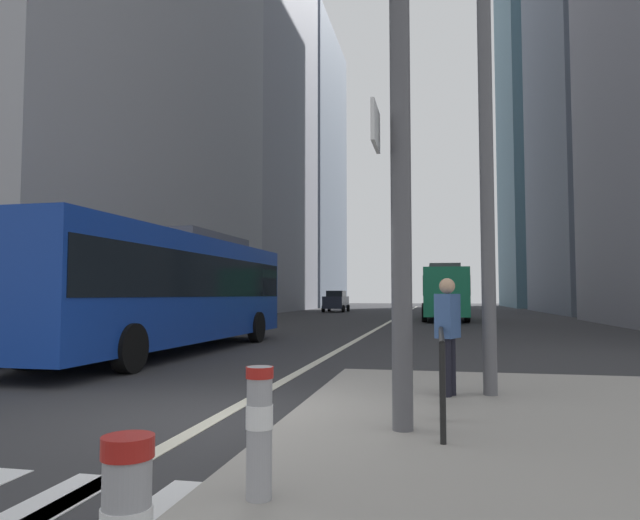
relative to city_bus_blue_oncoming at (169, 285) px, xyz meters
The scene contains 15 objects.
ground_plane 13.41m from the city_bus_blue_oncoming, 70.63° to the left, with size 160.00×160.00×0.00m, color #303033.
lane_centre_line 23.04m from the city_bus_blue_oncoming, 78.93° to the left, with size 0.20×80.00×0.01m, color beige.
office_tower_left_mid 46.98m from the city_bus_blue_oncoming, 106.91° to the left, with size 10.64×23.13×53.41m, color gray.
office_tower_left_far 65.65m from the city_bus_blue_oncoming, 100.54° to the left, with size 10.27×20.39×38.03m, color slate.
office_tower_right_far 72.04m from the city_bus_blue_oncoming, 71.43° to the left, with size 10.89×19.39×55.45m, color slate.
city_bus_blue_oncoming is the anchor object (origin of this frame).
sedan_white_oncoming 3.98m from the city_bus_blue_oncoming, 140.76° to the right, with size 2.15×4.36×1.94m.
city_bus_red_receding 23.97m from the city_bus_blue_oncoming, 71.73° to the left, with size 2.89×11.03×3.40m.
car_oncoming_mid 37.67m from the city_bus_blue_oncoming, 93.06° to the left, with size 2.04×4.19×1.94m.
car_receding_near 50.12m from the city_bus_blue_oncoming, 80.54° to the left, with size 2.14×4.43×1.94m.
traffic_signal_gantry 9.76m from the city_bus_blue_oncoming, 61.06° to the right, with size 6.56×0.65×6.00m.
street_lamp_post 10.44m from the city_bus_blue_oncoming, 36.81° to the right, with size 5.50×0.32×8.00m.
bollard_left 12.16m from the city_bus_blue_oncoming, 60.62° to the right, with size 0.20×0.20×0.91m.
pedestrian_railing 10.25m from the city_bus_blue_oncoming, 45.07° to the right, with size 0.06×3.17×0.98m.
pedestrian_waiting 9.55m from the city_bus_blue_oncoming, 39.87° to the right, with size 0.37×0.44×1.65m.
Camera 1 is at (2.77, -6.99, 1.57)m, focal length 32.21 mm.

